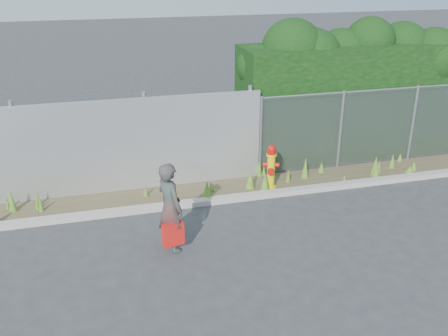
% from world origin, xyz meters
% --- Properties ---
extents(ground, '(80.00, 80.00, 0.00)m').
position_xyz_m(ground, '(0.00, 0.00, 0.00)').
color(ground, '#333335').
rests_on(ground, ground).
extents(curb, '(16.00, 0.22, 0.12)m').
position_xyz_m(curb, '(0.00, 1.80, 0.06)').
color(curb, '#9A938B').
rests_on(curb, ground).
extents(weed_strip, '(16.00, 1.34, 0.54)m').
position_xyz_m(weed_strip, '(-0.36, 2.37, 0.13)').
color(weed_strip, '#4A402A').
rests_on(weed_strip, ground).
extents(corrugated_fence, '(8.50, 0.21, 2.30)m').
position_xyz_m(corrugated_fence, '(-3.25, 3.01, 1.10)').
color(corrugated_fence, '#B0B2B8').
rests_on(corrugated_fence, ground).
extents(chainlink_fence, '(6.50, 0.07, 2.05)m').
position_xyz_m(chainlink_fence, '(4.25, 3.00, 1.03)').
color(chainlink_fence, gray).
rests_on(chainlink_fence, ground).
extents(hedge, '(7.41, 1.97, 3.69)m').
position_xyz_m(hedge, '(4.39, 4.05, 1.99)').
color(hedge, black).
rests_on(hedge, ground).
extents(fire_hydrant, '(0.38, 0.34, 1.13)m').
position_xyz_m(fire_hydrant, '(1.05, 2.18, 0.55)').
color(fire_hydrant, yellow).
rests_on(fire_hydrant, ground).
extents(woman, '(0.63, 0.74, 1.73)m').
position_xyz_m(woman, '(-1.65, 0.18, 0.87)').
color(woman, '#0E584E').
rests_on(woman, ground).
extents(red_tote_bag, '(0.39, 0.14, 0.52)m').
position_xyz_m(red_tote_bag, '(-1.64, -0.02, 0.41)').
color(red_tote_bag, red).
extents(black_shoulder_bag, '(0.21, 0.09, 0.16)m').
position_xyz_m(black_shoulder_bag, '(-1.63, 0.35, 0.93)').
color(black_shoulder_bag, black).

